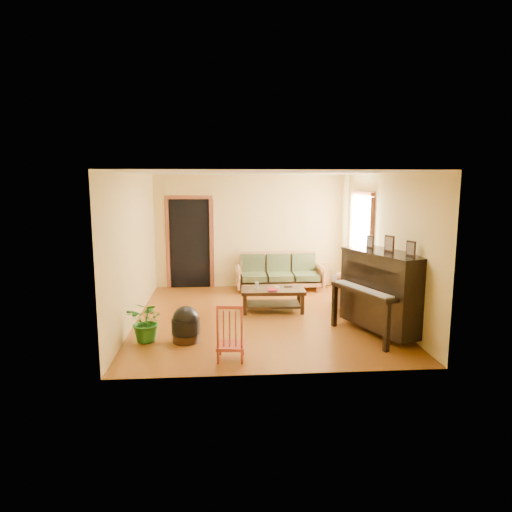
{
  "coord_description": "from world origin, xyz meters",
  "views": [
    {
      "loc": [
        -0.72,
        -8.01,
        2.47
      ],
      "look_at": [
        -0.09,
        0.2,
        1.1
      ],
      "focal_mm": 32.0,
      "sensor_mm": 36.0,
      "label": 1
    }
  ],
  "objects": [
    {
      "name": "leaning_frame",
      "position": [
        1.62,
        2.42,
        0.27
      ],
      "size": [
        0.42,
        0.12,
        0.55
      ],
      "primitive_type": "cube",
      "rotation": [
        0.0,
        0.0,
        -0.08
      ],
      "color": "#C08840",
      "rests_on": "floor"
    },
    {
      "name": "glass_jar",
      "position": [
        0.32,
        0.3,
        0.46
      ],
      "size": [
        0.1,
        0.1,
        0.05
      ],
      "primitive_type": "cylinder",
      "rotation": [
        0.0,
        0.0,
        -0.2
      ],
      "color": "silver",
      "rests_on": "coffee_table"
    },
    {
      "name": "red_chair",
      "position": [
        -0.61,
        -1.96,
        0.41
      ],
      "size": [
        0.42,
        0.45,
        0.82
      ],
      "primitive_type": "cube",
      "rotation": [
        0.0,
        0.0,
        -0.1
      ],
      "color": "maroon",
      "rests_on": "floor"
    },
    {
      "name": "candle",
      "position": [
        -0.06,
        0.44,
        0.49
      ],
      "size": [
        0.07,
        0.07,
        0.12
      ],
      "primitive_type": "cylinder",
      "rotation": [
        0.0,
        0.0,
        0.07
      ],
      "color": "silver",
      "rests_on": "coffee_table"
    },
    {
      "name": "armchair",
      "position": [
        1.8,
        0.36,
        0.47
      ],
      "size": [
        1.15,
        1.18,
        0.93
      ],
      "primitive_type": "cube",
      "rotation": [
        0.0,
        0.0,
        -0.34
      ],
      "color": "#A4693C",
      "rests_on": "floor"
    },
    {
      "name": "doorway",
      "position": [
        -1.45,
        2.48,
        1.02
      ],
      "size": [
        1.08,
        0.16,
        2.05
      ],
      "primitive_type": "cube",
      "color": "black",
      "rests_on": "floor"
    },
    {
      "name": "sofa",
      "position": [
        0.59,
        2.05,
        0.42
      ],
      "size": [
        1.98,
        0.84,
        0.84
      ],
      "primitive_type": "cube",
      "rotation": [
        0.0,
        0.0,
        0.01
      ],
      "color": "#A4693C",
      "rests_on": "floor"
    },
    {
      "name": "coffee_table",
      "position": [
        0.24,
        0.39,
        0.22
      ],
      "size": [
        1.22,
        0.7,
        0.44
      ],
      "primitive_type": "cube",
      "rotation": [
        0.0,
        0.0,
        -0.04
      ],
      "color": "black",
      "rests_on": "floor"
    },
    {
      "name": "floor",
      "position": [
        0.0,
        0.0,
        0.0
      ],
      "size": [
        5.0,
        5.0,
        0.0
      ],
      "primitive_type": "plane",
      "color": "#63310D",
      "rests_on": "ground"
    },
    {
      "name": "ceramic_crock",
      "position": [
        1.99,
        2.28,
        0.14
      ],
      "size": [
        0.25,
        0.25,
        0.27
      ],
      "primitive_type": "cylinder",
      "rotation": [
        0.0,
        0.0,
        -0.16
      ],
      "color": "#354CA0",
      "rests_on": "floor"
    },
    {
      "name": "window",
      "position": [
        2.21,
        1.3,
        1.5
      ],
      "size": [
        0.12,
        1.36,
        1.46
      ],
      "primitive_type": "cube",
      "color": "white",
      "rests_on": "right_wall"
    },
    {
      "name": "potted_plant",
      "position": [
        -1.87,
        -1.14,
        0.33
      ],
      "size": [
        0.73,
        0.69,
        0.65
      ],
      "primitive_type": "imported",
      "rotation": [
        0.0,
        0.0,
        -0.37
      ],
      "color": "#21611B",
      "rests_on": "floor"
    },
    {
      "name": "piano",
      "position": [
        1.89,
        -1.05,
        0.67
      ],
      "size": [
        1.39,
        1.75,
        1.35
      ],
      "primitive_type": "cube",
      "rotation": [
        0.0,
        0.0,
        0.37
      ],
      "color": "black",
      "rests_on": "floor"
    },
    {
      "name": "book",
      "position": [
        0.13,
        0.26,
        0.45
      ],
      "size": [
        0.2,
        0.26,
        0.02
      ],
      "primitive_type": "imported",
      "rotation": [
        0.0,
        0.0,
        -0.05
      ],
      "color": "maroon",
      "rests_on": "coffee_table"
    },
    {
      "name": "footstool",
      "position": [
        -1.29,
        -1.19,
        0.21
      ],
      "size": [
        0.57,
        0.57,
        0.42
      ],
      "primitive_type": "cylinder",
      "rotation": [
        0.0,
        0.0,
        0.37
      ],
      "color": "black",
      "rests_on": "floor"
    },
    {
      "name": "remote",
      "position": [
        0.55,
        0.49,
        0.44
      ],
      "size": [
        0.16,
        0.05,
        0.02
      ],
      "primitive_type": "cube",
      "rotation": [
        0.0,
        0.0,
        0.02
      ],
      "color": "black",
      "rests_on": "coffee_table"
    }
  ]
}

